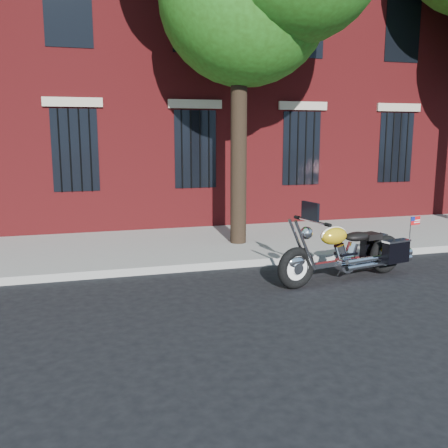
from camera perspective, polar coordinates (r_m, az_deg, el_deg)
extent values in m
plane|color=black|center=(8.66, 4.25, -7.23)|extent=(120.00, 120.00, 0.00)
cube|color=gray|center=(9.89, 1.50, -4.52)|extent=(40.00, 0.16, 0.15)
cube|color=gray|center=(11.65, -1.26, -2.25)|extent=(40.00, 3.60, 0.15)
cube|color=maroon|center=(18.35, -7.09, 20.87)|extent=(26.00, 10.00, 12.00)
cube|color=black|center=(13.18, -3.35, 8.51)|extent=(1.10, 0.14, 2.00)
cube|color=#B2A893|center=(13.16, -3.37, 13.52)|extent=(1.40, 0.20, 0.22)
cube|color=black|center=(13.51, -3.51, 23.08)|extent=(1.10, 0.14, 2.00)
cylinder|color=black|center=(13.10, -3.27, 8.50)|extent=(0.04, 0.04, 2.00)
cylinder|color=black|center=(11.16, 1.69, 9.75)|extent=(0.36, 0.36, 5.00)
torus|color=black|center=(8.53, 8.25, -5.00)|extent=(0.74, 0.31, 0.73)
torus|color=black|center=(9.86, 17.94, -3.31)|extent=(0.74, 0.31, 0.73)
cylinder|color=white|center=(8.53, 8.25, -5.00)|extent=(0.54, 0.18, 0.54)
cylinder|color=white|center=(9.86, 17.94, -3.31)|extent=(0.54, 0.18, 0.54)
ellipsoid|color=white|center=(8.50, 8.27, -4.29)|extent=(0.40, 0.22, 0.21)
ellipsoid|color=gold|center=(9.83, 17.98, -2.57)|extent=(0.41, 0.23, 0.21)
cube|color=white|center=(9.17, 13.45, -4.24)|extent=(1.61, 0.45, 0.09)
cylinder|color=white|center=(9.21, 13.69, -4.32)|extent=(0.38, 0.26, 0.35)
cylinder|color=white|center=(9.43, 16.95, -4.06)|extent=(1.34, 0.39, 0.10)
ellipsoid|color=gold|center=(8.90, 12.43, -1.33)|extent=(0.59, 0.42, 0.31)
ellipsoid|color=black|center=(9.27, 14.96, -1.39)|extent=(0.58, 0.42, 0.17)
cube|color=black|center=(10.00, 16.69, -2.35)|extent=(0.55, 0.28, 0.41)
cube|color=black|center=(9.63, 19.05, -2.97)|extent=(0.55, 0.28, 0.41)
cylinder|color=white|center=(8.54, 10.02, 0.34)|extent=(0.22, 0.83, 0.04)
sphere|color=white|center=(8.51, 9.41, -1.01)|extent=(0.26, 0.26, 0.22)
cube|color=black|center=(8.49, 9.83, 1.47)|extent=(0.14, 0.43, 0.30)
cube|color=red|center=(9.79, 21.02, 0.36)|extent=(0.24, 0.07, 0.15)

